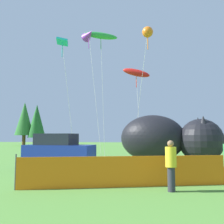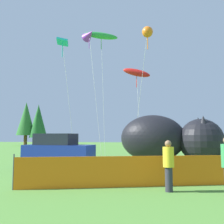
% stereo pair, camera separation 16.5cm
% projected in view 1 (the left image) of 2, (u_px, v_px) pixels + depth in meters
% --- Properties ---
extents(ground_plane, '(120.00, 120.00, 0.00)m').
position_uv_depth(ground_plane, '(118.00, 172.00, 13.07)').
color(ground_plane, '#548C38').
extents(parked_car, '(4.28, 2.32, 2.04)m').
position_uv_depth(parked_car, '(59.00, 151.00, 14.90)').
color(parked_car, navy).
rests_on(parked_car, ground).
extents(folding_chair, '(0.48, 0.48, 0.84)m').
position_uv_depth(folding_chair, '(167.00, 163.00, 13.24)').
color(folding_chair, black).
rests_on(folding_chair, ground).
extents(inflatable_cat, '(7.62, 4.44, 3.46)m').
position_uv_depth(inflatable_cat, '(167.00, 140.00, 18.33)').
color(inflatable_cat, black).
rests_on(inflatable_cat, ground).
extents(safety_fence, '(8.57, 2.11, 1.26)m').
position_uv_depth(safety_fence, '(136.00, 171.00, 9.40)').
color(safety_fence, orange).
rests_on(safety_fence, ground).
extents(spectator_in_black_shirt, '(0.38, 0.38, 1.75)m').
position_uv_depth(spectator_in_black_shirt, '(171.00, 163.00, 8.65)').
color(spectator_in_black_shirt, '#2D2D38').
rests_on(spectator_in_black_shirt, ground).
extents(kite_orange_flower, '(1.67, 3.10, 9.79)m').
position_uv_depth(kite_orange_flower, '(147.00, 33.00, 18.05)').
color(kite_orange_flower, silver).
rests_on(kite_orange_flower, ground).
extents(kite_purple_delta, '(2.22, 2.18, 11.68)m').
position_uv_depth(kite_purple_delta, '(89.00, 35.00, 22.76)').
color(kite_purple_delta, silver).
rests_on(kite_purple_delta, ground).
extents(kite_teal_diamond, '(1.57, 1.22, 9.89)m').
position_uv_depth(kite_teal_diamond, '(63.00, 44.00, 20.51)').
color(kite_teal_diamond, silver).
rests_on(kite_teal_diamond, ground).
extents(kite_green_fish, '(3.21, 1.55, 11.76)m').
position_uv_depth(kite_green_fish, '(101.00, 36.00, 23.54)').
color(kite_green_fish, silver).
rests_on(kite_green_fish, ground).
extents(kite_red_lizard, '(2.50, 1.41, 8.03)m').
position_uv_depth(kite_red_lizard, '(136.00, 73.00, 21.87)').
color(kite_red_lizard, silver).
rests_on(kite_red_lizard, ground).
extents(horizon_tree_east, '(2.75, 2.75, 6.55)m').
position_uv_depth(horizon_tree_east, '(35.00, 125.00, 47.53)').
color(horizon_tree_east, brown).
rests_on(horizon_tree_east, ground).
extents(horizon_tree_west, '(3.71, 3.71, 8.86)m').
position_uv_depth(horizon_tree_west, '(37.00, 120.00, 55.44)').
color(horizon_tree_west, brown).
rests_on(horizon_tree_west, ground).
extents(horizon_tree_mid, '(3.53, 3.53, 8.42)m').
position_uv_depth(horizon_tree_mid, '(24.00, 119.00, 48.21)').
color(horizon_tree_mid, brown).
rests_on(horizon_tree_mid, ground).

